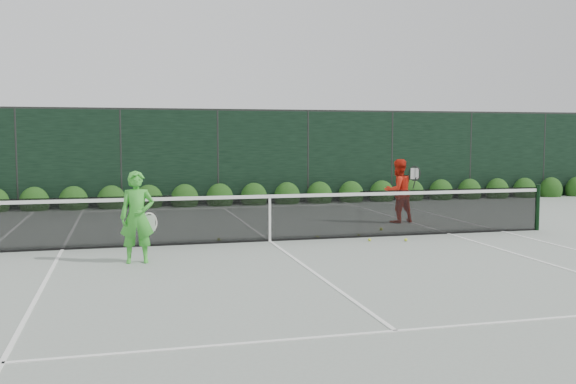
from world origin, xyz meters
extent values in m
plane|color=gray|center=(0.00, 0.00, 0.00)|extent=(80.00, 80.00, 0.00)
cylinder|color=black|center=(6.40, 0.00, 0.54)|extent=(0.10, 0.10, 1.07)
cube|color=black|center=(-4.20, 0.00, 0.51)|extent=(4.40, 0.01, 1.02)
cube|color=black|center=(0.00, 0.00, 0.48)|extent=(4.00, 0.01, 0.96)
cube|color=black|center=(4.20, 0.00, 0.51)|extent=(4.40, 0.01, 1.02)
cube|color=white|center=(0.00, 0.00, 0.94)|extent=(12.80, 0.03, 0.07)
cube|color=black|center=(0.00, 0.00, 0.02)|extent=(12.80, 0.02, 0.04)
cube|color=white|center=(0.00, 0.00, 0.46)|extent=(0.05, 0.03, 0.91)
imported|color=green|center=(-2.72, -1.63, 0.80)|extent=(0.60, 0.41, 1.60)
torus|color=white|center=(-2.52, -1.53, 0.67)|extent=(0.30, 0.11, 0.30)
cylinder|color=black|center=(-2.52, -1.53, 0.43)|extent=(0.10, 0.03, 0.30)
imported|color=red|center=(3.80, 2.04, 0.81)|extent=(0.89, 0.76, 1.61)
torus|color=black|center=(4.15, 1.84, 1.26)|extent=(0.29, 0.15, 0.30)
cylinder|color=black|center=(4.15, 1.84, 1.02)|extent=(0.10, 0.03, 0.30)
cube|color=white|center=(5.49, 0.00, 0.01)|extent=(0.06, 23.77, 0.01)
cube|color=white|center=(-4.12, 0.00, 0.01)|extent=(0.06, 23.77, 0.01)
cube|color=white|center=(4.12, 0.00, 0.01)|extent=(0.06, 23.77, 0.01)
cube|color=white|center=(0.00, 11.88, 0.01)|extent=(11.03, 0.06, 0.01)
cube|color=white|center=(0.00, 6.40, 0.01)|extent=(8.23, 0.06, 0.01)
cube|color=white|center=(0.00, -6.40, 0.01)|extent=(8.23, 0.06, 0.01)
cube|color=white|center=(0.00, 0.00, 0.01)|extent=(0.06, 12.80, 0.01)
cube|color=black|center=(0.00, 7.50, 1.50)|extent=(32.00, 0.06, 3.00)
cube|color=#262826|center=(0.00, 7.50, 3.03)|extent=(32.00, 0.06, 0.06)
cylinder|color=#262826|center=(-6.00, 7.50, 1.50)|extent=(0.08, 0.08, 3.00)
cylinder|color=#262826|center=(-3.00, 7.50, 1.50)|extent=(0.08, 0.08, 3.00)
cylinder|color=#262826|center=(0.00, 7.50, 1.50)|extent=(0.08, 0.08, 3.00)
cylinder|color=#262826|center=(3.00, 7.50, 1.50)|extent=(0.08, 0.08, 3.00)
cylinder|color=#262826|center=(6.00, 7.50, 1.50)|extent=(0.08, 0.08, 3.00)
cylinder|color=#262826|center=(9.00, 7.50, 1.50)|extent=(0.08, 0.08, 3.00)
cylinder|color=#262826|center=(12.00, 7.50, 1.50)|extent=(0.08, 0.08, 3.00)
ellipsoid|color=#14330E|center=(-5.50, 7.15, 0.23)|extent=(0.86, 0.65, 0.94)
ellipsoid|color=#14330E|center=(-4.40, 7.15, 0.23)|extent=(0.86, 0.65, 0.94)
ellipsoid|color=#14330E|center=(-3.30, 7.15, 0.23)|extent=(0.86, 0.65, 0.94)
ellipsoid|color=#14330E|center=(-2.20, 7.15, 0.23)|extent=(0.86, 0.65, 0.94)
ellipsoid|color=#14330E|center=(-1.10, 7.15, 0.23)|extent=(0.86, 0.65, 0.94)
ellipsoid|color=#14330E|center=(0.00, 7.15, 0.23)|extent=(0.86, 0.65, 0.94)
ellipsoid|color=#14330E|center=(1.10, 7.15, 0.23)|extent=(0.86, 0.65, 0.94)
ellipsoid|color=#14330E|center=(2.20, 7.15, 0.23)|extent=(0.86, 0.65, 0.94)
ellipsoid|color=#14330E|center=(3.30, 7.15, 0.23)|extent=(0.86, 0.65, 0.94)
ellipsoid|color=#14330E|center=(4.40, 7.15, 0.23)|extent=(0.86, 0.65, 0.94)
ellipsoid|color=#14330E|center=(5.50, 7.15, 0.23)|extent=(0.86, 0.65, 0.94)
ellipsoid|color=#14330E|center=(6.60, 7.15, 0.23)|extent=(0.86, 0.65, 0.94)
ellipsoid|color=#14330E|center=(7.70, 7.15, 0.23)|extent=(0.86, 0.65, 0.94)
ellipsoid|color=#14330E|center=(8.80, 7.15, 0.23)|extent=(0.86, 0.65, 0.94)
ellipsoid|color=#14330E|center=(9.90, 7.15, 0.23)|extent=(0.86, 0.65, 0.94)
ellipsoid|color=#14330E|center=(11.00, 7.15, 0.23)|extent=(0.86, 0.65, 0.94)
ellipsoid|color=#14330E|center=(12.10, 7.15, 0.23)|extent=(0.86, 0.65, 0.94)
sphere|color=#C3D72F|center=(-2.59, 0.72, 0.03)|extent=(0.07, 0.07, 0.07)
sphere|color=#C3D72F|center=(2.76, -0.71, 0.03)|extent=(0.07, 0.07, 0.07)
sphere|color=#C3D72F|center=(2.02, -0.52, 0.03)|extent=(0.07, 0.07, 0.07)
sphere|color=#C3D72F|center=(2.00, 0.05, 0.03)|extent=(0.07, 0.07, 0.07)
sphere|color=#C3D72F|center=(-1.03, 0.32, 0.03)|extent=(0.07, 0.07, 0.07)
sphere|color=#C3D72F|center=(1.06, 0.06, 0.03)|extent=(0.07, 0.07, 0.07)
sphere|color=#C3D72F|center=(2.86, 0.86, 0.03)|extent=(0.07, 0.07, 0.07)
camera|label=1|loc=(-2.93, -12.92, 2.19)|focal=40.00mm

